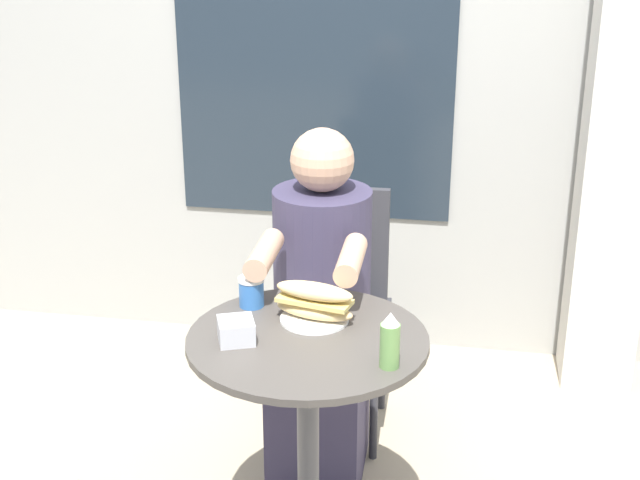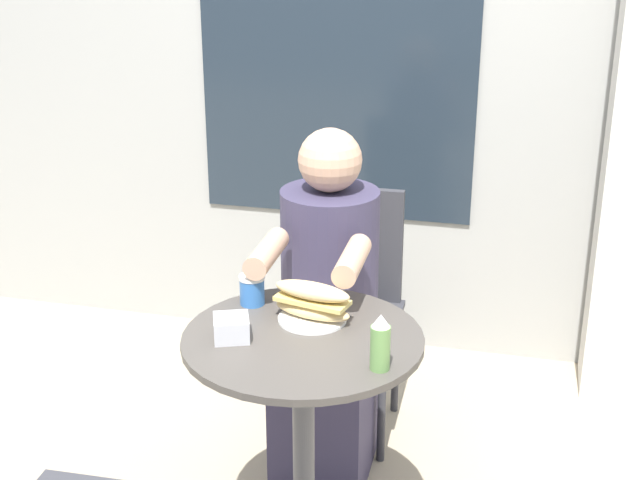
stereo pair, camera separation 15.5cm
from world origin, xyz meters
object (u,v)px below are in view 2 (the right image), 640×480
cafe_table (303,406)px  sandwich_on_plate (312,303)px  seated_diner (327,332)px  drink_cup (252,290)px  condiment_bottle (380,343)px  diner_chair (349,288)px

cafe_table → sandwich_on_plate: (-0.00, 0.10, 0.26)m
seated_diner → sandwich_on_plate: seated_diner is taller
cafe_table → seated_diner: 0.49m
cafe_table → sandwich_on_plate: 0.28m
seated_diner → drink_cup: seated_diner is taller
cafe_table → seated_diner: bearing=96.2°
sandwich_on_plate → condiment_bottle: condiment_bottle is taller
drink_cup → seated_diner: bearing=67.7°
condiment_bottle → cafe_table: bearing=151.8°
sandwich_on_plate → diner_chair: bearing=94.3°
drink_cup → condiment_bottle: (0.41, -0.28, 0.03)m
seated_diner → condiment_bottle: seated_diner is taller
seated_diner → drink_cup: 0.45m
diner_chair → drink_cup: (-0.13, -0.68, 0.27)m
sandwich_on_plate → cafe_table: bearing=-89.5°
cafe_table → diner_chair: bearing=93.9°
diner_chair → sandwich_on_plate: diner_chair is taller
cafe_table → diner_chair: size_ratio=0.86×
sandwich_on_plate → drink_cup: size_ratio=2.68×
cafe_table → sandwich_on_plate: size_ratio=3.28×
diner_chair → seated_diner: bearing=89.1°
sandwich_on_plate → condiment_bottle: bearing=-44.0°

